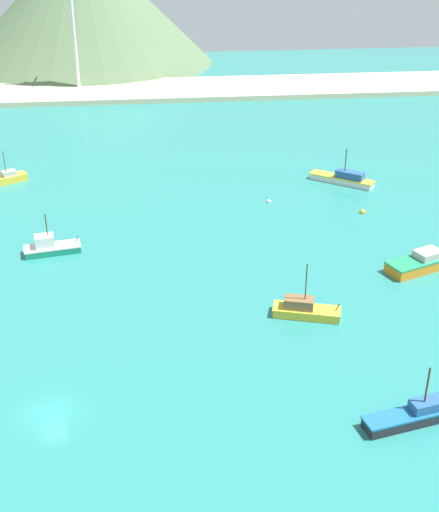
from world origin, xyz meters
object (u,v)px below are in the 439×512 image
Objects in this scene: buoy_1 at (269,201)px; fishing_boat_5 at (304,309)px; fishing_boat_6 at (344,179)px; radio_tower at (72,10)px; fishing_boat_1 at (5,179)px; fishing_boat_4 at (421,262)px; fishing_boat_0 at (420,413)px; buoy_0 at (363,212)px; fishing_boat_3 at (50,247)px.

fishing_boat_5 is at bearing -93.09° from buoy_1.
radio_tower is (-47.87, 68.27, 18.20)m from fishing_boat_6.
buoy_1 is (41.78, -12.76, -0.62)m from fishing_boat_1.
fishing_boat_1 is 67.62m from fishing_boat_4.
buoy_1 is at bearing -154.18° from fishing_boat_6.
fishing_boat_6 is (9.10, 57.73, 0.05)m from fishing_boat_0.
buoy_1 is at bearing 95.09° from fishing_boat_0.
radio_tower is at bearing 106.75° from fishing_boat_5.
buoy_1 is at bearing 86.91° from fishing_boat_5.
buoy_1 is (-4.55, 51.13, -0.66)m from fishing_boat_0.
buoy_0 is at bearing -59.53° from radio_tower.
buoy_0 is 0.02× the size of radio_tower.
fishing_boat_0 is 1.09× the size of fishing_boat_4.
fishing_boat_6 is 11.71× the size of buoy_0.
radio_tower reaches higher than fishing_boat_3.
fishing_boat_3 is (-36.08, 37.11, 0.11)m from fishing_boat_0.
fishing_boat_1 is 60.70m from fishing_boat_5.
buoy_0 is at bearing -18.55° from fishing_boat_1.
fishing_boat_3 is 34.51m from buoy_1.
fishing_boat_6 reaches higher than buoy_0.
fishing_boat_4 is 19.37m from fishing_boat_5.
buoy_0 is (-0.47, -12.29, -0.68)m from fishing_boat_6.
buoy_1 is at bearing 156.67° from buoy_0.
fishing_boat_1 is at bearing -96.94° from radio_tower.
fishing_boat_5 is 32.95m from buoy_1.
fishing_boat_4 is at bearing -63.35° from radio_tower.
fishing_boat_3 is at bearing 168.40° from fishing_boat_4.
fishing_boat_5 is (-17.00, -9.28, -0.07)m from fishing_boat_4.
buoy_0 is at bearing -92.20° from fishing_boat_6.
fishing_boat_0 reaches higher than fishing_boat_4.
radio_tower is at bearing 116.65° from fishing_boat_4.
buoy_1 is at bearing 23.97° from fishing_boat_3.
fishing_boat_5 is at bearing -151.37° from fishing_boat_4.
fishing_boat_3 is 0.79× the size of fishing_boat_4.
fishing_boat_1 reaches higher than buoy_1.
fishing_boat_3 is at bearing 134.19° from fishing_boat_0.
fishing_boat_5 reaches higher than fishing_boat_3.
buoy_1 is (31.53, 14.02, -0.77)m from fishing_boat_3.
fishing_boat_5 is 9.19× the size of buoy_0.
fishing_boat_0 is 29.51m from fishing_boat_4.
buoy_0 is at bearing 96.49° from fishing_boat_4.
buoy_1 is (-15.22, 23.62, -0.77)m from fishing_boat_4.
fishing_boat_6 is at bearing 87.80° from buoy_0.
fishing_boat_0 is 51.34m from buoy_1.
fishing_boat_5 is (40.00, -45.66, 0.09)m from fishing_boat_1.
fishing_boat_3 is 0.76× the size of fishing_boat_6.
fishing_boat_4 reaches higher than buoy_0.
buoy_1 is (-13.18, 5.68, -0.03)m from buoy_0.
fishing_boat_5 is (29.75, -18.88, -0.06)m from fishing_boat_3.
fishing_boat_3 is at bearing 147.60° from fishing_boat_5.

